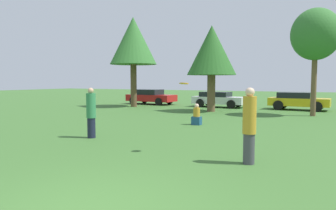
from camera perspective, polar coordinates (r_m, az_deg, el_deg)
name	(u,v)px	position (r m, az deg, el deg)	size (l,w,h in m)	color
person_thrower	(91,113)	(11.65, -13.76, -1.36)	(0.34, 0.34, 1.81)	#191E33
person_catcher	(249,125)	(8.01, 14.51, -3.58)	(0.33, 0.33, 1.90)	#3F3F47
frisbee	(184,83)	(8.85, 2.87, 3.92)	(0.27, 0.27, 0.05)	orange
bystander_sitting	(197,116)	(14.81, 5.20, -2.02)	(0.42, 0.35, 1.00)	navy
tree_0	(133,41)	(25.34, -6.31, 11.38)	(3.68, 3.68, 7.04)	brown
tree_1	(212,51)	(21.35, 7.91, 9.65)	(3.27, 3.27, 5.72)	brown
tree_2	(316,35)	(20.39, 25.17, 11.40)	(2.76, 2.76, 6.22)	brown
parked_car_red	(150,96)	(27.78, -3.21, 1.56)	(4.42, 2.12, 1.31)	red
parked_car_white	(218,99)	(25.00, 9.11, 1.09)	(4.15, 2.02, 1.20)	silver
parked_car_yellow	(298,101)	(24.12, 22.48, 0.76)	(4.08, 2.13, 1.25)	gold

